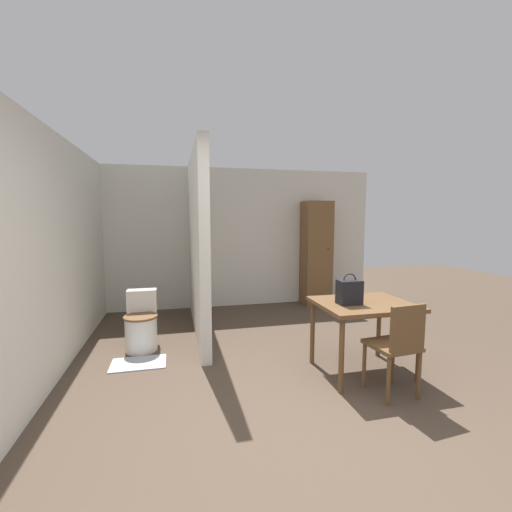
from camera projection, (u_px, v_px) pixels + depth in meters
name	position (u px, v px, depth m)	size (l,w,h in m)	color
ground_plane	(329.00, 448.00, 2.41)	(16.00, 16.00, 0.00)	#4C3D30
wall_back	(231.00, 238.00, 6.27)	(5.36, 0.12, 2.50)	silver
wall_left	(60.00, 252.00, 3.72)	(0.12, 5.08, 2.50)	silver
partition_wall	(197.00, 244.00, 4.83)	(0.12, 2.52, 2.50)	silver
dining_table	(363.00, 311.00, 3.53)	(0.95, 0.80, 0.75)	brown
wooden_chair	(397.00, 344.00, 3.05)	(0.43, 0.43, 0.88)	brown
toilet	(141.00, 325.00, 4.23)	(0.40, 0.55, 0.70)	white
handbag	(349.00, 292.00, 3.43)	(0.23, 0.16, 0.31)	black
wooden_cabinet	(316.00, 253.00, 6.38)	(0.50, 0.45, 1.92)	brown
bath_mat	(139.00, 363.00, 3.80)	(0.59, 0.38, 0.01)	#B2BCC6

